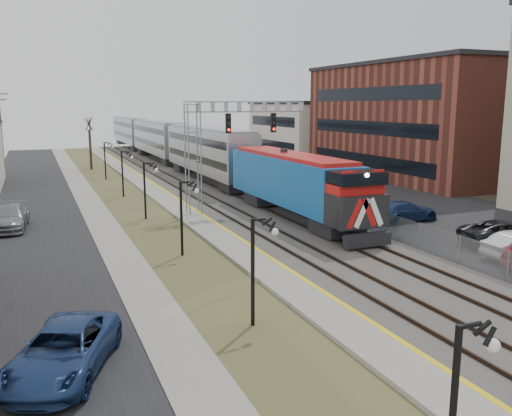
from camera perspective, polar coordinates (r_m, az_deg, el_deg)
street_west at (r=44.81m, az=-22.69°, el=-0.15°), size 7.00×120.00×0.04m
sidewalk at (r=44.97m, az=-16.97°, el=0.28°), size 2.00×120.00×0.08m
grass_median at (r=45.33m, az=-13.20°, el=0.54°), size 4.00×120.00×0.06m
platform at (r=45.87m, az=-9.50°, el=0.91°), size 2.00×120.00×0.24m
ballast_bed at (r=47.20m, az=-3.58°, el=1.29°), size 8.00×120.00×0.20m
parking_lot at (r=52.25m, az=8.99°, el=2.02°), size 16.00×120.00×0.04m
platform_edge at (r=46.04m, az=-8.44°, el=1.13°), size 0.24×120.00×0.01m
track_near at (r=46.58m, az=-5.91°, el=1.34°), size 1.58×120.00×0.15m
track_far at (r=47.67m, az=-1.87°, el=1.61°), size 1.58×120.00×0.15m
train at (r=70.60m, az=-8.86°, el=6.65°), size 3.00×85.85×5.33m
signal_gantry at (r=39.09m, az=-4.23°, el=7.40°), size 9.00×1.07×8.15m
lampposts at (r=28.86m, az=-8.00°, el=-1.09°), size 0.14×62.14×4.00m
fence at (r=48.58m, az=1.11°, el=2.42°), size 0.04×120.00×1.60m
buildings_east at (r=57.42m, az=23.40°, el=8.36°), size 16.00×76.00×15.00m
bare_trees at (r=48.34m, az=-24.30°, el=3.69°), size 12.30×42.30×5.95m
car_lot_c at (r=33.65m, az=24.88°, el=-2.52°), size 5.62×3.49×1.45m
car_lot_d at (r=38.46m, az=15.38°, el=-0.37°), size 4.80×2.03×1.38m
car_lot_e at (r=47.76m, az=8.54°, el=2.19°), size 5.20×3.17×1.66m
car_lot_f at (r=47.89m, az=4.82°, el=2.17°), size 4.48×1.69×1.46m
car_street_a at (r=17.52m, az=-19.60°, el=-14.07°), size 4.17×5.66×1.43m
car_street_b at (r=38.10m, az=-24.54°, el=-0.98°), size 2.55×5.36×1.51m
car_lot_g at (r=60.31m, az=-0.69°, el=3.99°), size 5.34×2.75×1.44m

